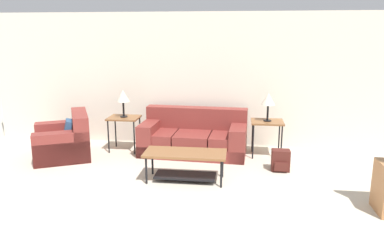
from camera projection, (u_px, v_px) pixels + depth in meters
name	position (u px, v px, depth m)	size (l,w,h in m)	color
wall_back	(208.00, 80.00, 7.32)	(8.84, 0.06, 2.60)	silver
couch	(194.00, 138.00, 6.98)	(1.98, 1.03, 0.82)	maroon
armchair	(65.00, 141.00, 6.79)	(1.31, 1.38, 0.80)	maroon
coffee_table	(185.00, 160.00, 5.65)	(1.23, 0.53, 0.45)	brown
side_table_left	(124.00, 121.00, 7.08)	(0.57, 0.49, 0.65)	brown
side_table_right	(267.00, 125.00, 6.76)	(0.57, 0.49, 0.65)	brown
table_lamp_left	(123.00, 97.00, 6.98)	(0.25, 0.25, 0.51)	black
table_lamp_right	(268.00, 100.00, 6.65)	(0.25, 0.25, 0.51)	black
backpack	(281.00, 161.00, 6.10)	(0.29, 0.28, 0.35)	#4C1E19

